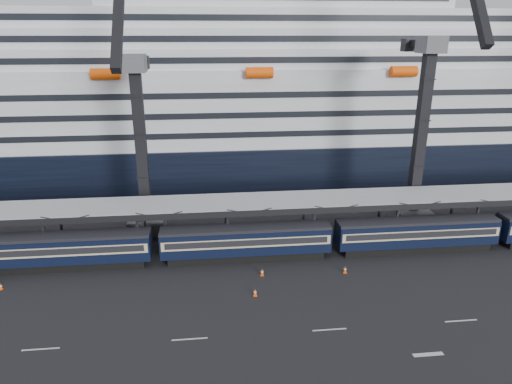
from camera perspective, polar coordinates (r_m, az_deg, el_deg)
ground at (r=45.33m, az=10.35°, el=-13.45°), size 260.00×260.00×0.00m
lane_markings at (r=44.29m, az=22.90°, el=-15.66°), size 111.00×4.27×0.02m
train at (r=51.89m, az=2.47°, el=-5.94°), size 133.05×3.00×4.05m
canopy at (r=55.18m, az=6.68°, el=-1.05°), size 130.00×6.25×5.53m
cruise_ship at (r=83.97m, az=1.32°, el=11.05°), size 214.09×28.84×34.00m
crane_dark_near at (r=56.95m, az=-14.28°, el=6.13°), size 4.50×17.75×35.08m
crane_dark_mid at (r=61.31m, az=20.17°, el=7.82°), size 4.50×18.24×39.64m
traffic_cone_b at (r=53.04m, az=-29.29°, el=-10.24°), size 0.35×0.35×0.69m
traffic_cone_c at (r=48.89m, az=0.77°, el=-9.97°), size 0.40×0.40×0.80m
traffic_cone_d at (r=45.46m, az=-0.12°, el=-12.43°), size 0.39×0.39×0.77m
traffic_cone_e at (r=50.30m, az=11.08°, el=-9.48°), size 0.40×0.40×0.79m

